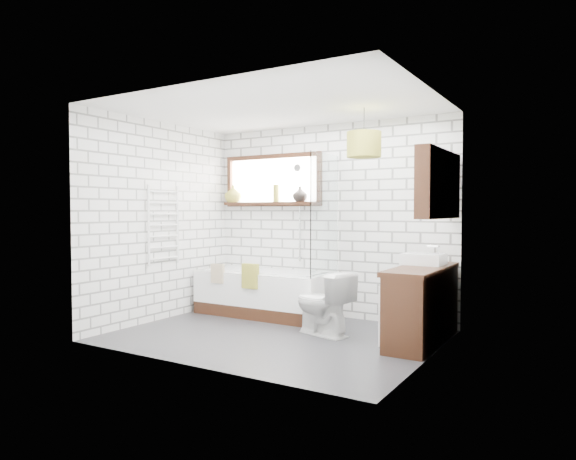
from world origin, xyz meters
The scene contains 22 objects.
floor centered at (0.00, 0.00, -0.01)m, with size 3.40×2.60×0.01m, color #27272B.
ceiling centered at (0.00, 0.00, 2.50)m, with size 3.40×2.60×0.01m, color white.
wall_back centered at (0.00, 1.30, 1.25)m, with size 3.40×0.01×2.50m, color white.
wall_front centered at (0.00, -1.30, 1.25)m, with size 3.40×0.01×2.50m, color white.
wall_left centered at (-1.70, 0.00, 1.25)m, with size 0.01×2.60×2.50m, color white.
wall_right centered at (1.70, 0.00, 1.25)m, with size 0.01×2.60×2.50m, color white.
window centered at (-0.85, 1.26, 1.80)m, with size 1.52×0.16×0.68m, color black.
towel_radiator centered at (-1.66, 0.00, 1.20)m, with size 0.06×0.52×1.00m, color white.
mirror_cabinet centered at (1.62, 0.60, 1.65)m, with size 0.16×1.20×0.70m, color black.
shower_riser centered at (-0.40, 1.26, 1.35)m, with size 0.02×0.02×1.30m, color silver.
bathtub centered at (-0.72, 0.90, 0.29)m, with size 1.80×0.79×0.58m, color white.
shower_screen centered at (0.16, 0.90, 1.33)m, with size 0.02×0.72×1.50m, color white.
towel_green centered at (-0.68, 0.51, 0.56)m, with size 0.23×0.06×0.31m, color olive.
towel_beige centered at (-1.20, 0.51, 0.56)m, with size 0.19×0.05×0.25m, color tan.
vanity centered at (1.48, 0.56, 0.40)m, with size 0.45×1.38×0.79m, color black.
basin centered at (1.42, 0.79, 0.85)m, with size 0.42×0.37×0.12m, color white.
tap centered at (1.58, 0.79, 0.93)m, with size 0.03×0.03×0.17m, color silver.
toilet centered at (0.43, 0.33, 0.36)m, with size 0.70×0.40×0.72m, color white.
vase_olive centered at (-1.50, 1.23, 1.60)m, with size 0.24×0.24×0.25m, color olive.
vase_dark centered at (-0.38, 1.23, 1.58)m, with size 0.20×0.20×0.21m, color black.
bottle centered at (-0.76, 1.23, 1.60)m, with size 0.08×0.08×0.24m, color olive.
pendant centered at (0.83, 0.51, 2.10)m, with size 0.37×0.37×0.28m, color olive.
Camera 1 is at (3.02, -4.72, 1.38)m, focal length 32.00 mm.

